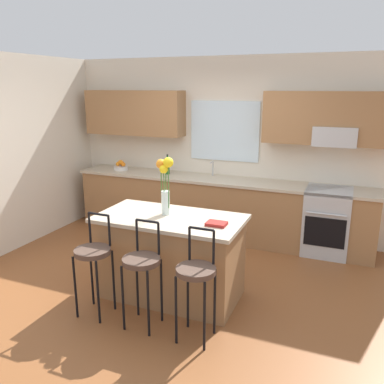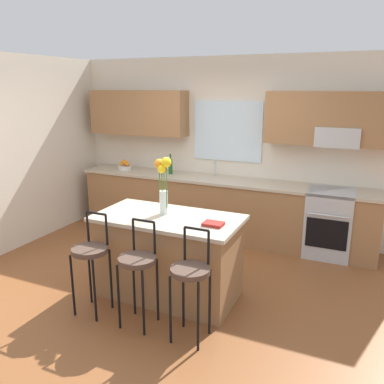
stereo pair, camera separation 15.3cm
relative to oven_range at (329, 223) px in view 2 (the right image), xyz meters
name	(u,v)px [view 2 (the right image)]	position (x,y,z in m)	size (l,w,h in m)	color
ground_plane	(169,284)	(-1.60, -1.68, -0.46)	(14.00, 14.00, 0.00)	brown
wall_left	(17,153)	(-4.16, -1.38, 0.89)	(0.12, 4.60, 2.70)	beige
back_wall_assembly	(229,138)	(-1.57, 0.31, 1.05)	(5.60, 0.50, 2.70)	beige
counter_run	(219,208)	(-1.60, 0.02, 0.01)	(4.56, 0.64, 0.92)	#996B42
sink_faucet	(215,167)	(-1.74, 0.17, 0.60)	(0.02, 0.13, 0.23)	#B7BABC
oven_range	(329,223)	(0.00, 0.00, 0.00)	(0.60, 0.64, 0.92)	#B7BABC
kitchen_island	(168,256)	(-1.49, -1.88, 0.00)	(1.56, 0.82, 0.92)	#996B42
bar_stool_near	(91,254)	(-2.04, -2.50, 0.18)	(0.36, 0.36, 1.04)	black
bar_stool_middle	(138,264)	(-1.49, -2.50, 0.18)	(0.36, 0.36, 1.04)	black
bar_stool_far	(191,275)	(-0.94, -2.50, 0.18)	(0.36, 0.36, 1.04)	black
flower_vase	(163,179)	(-1.57, -1.82, 0.85)	(0.20, 0.15, 0.63)	silver
cookbook	(213,224)	(-0.95, -1.94, 0.48)	(0.20, 0.15, 0.03)	maroon
fruit_bowl_oranges	(125,166)	(-3.30, 0.03, 0.51)	(0.24, 0.24, 0.16)	silver
bottle_olive_oil	(170,166)	(-2.44, 0.02, 0.59)	(0.06, 0.06, 0.31)	#1E5923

